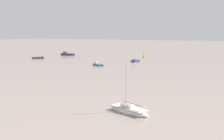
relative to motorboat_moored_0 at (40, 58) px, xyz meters
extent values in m
cube|color=black|center=(-0.42, -0.60, -0.07)|extent=(3.60, 4.17, 0.78)
cone|color=black|center=(0.76, 1.09, -0.07)|extent=(1.98, 1.90, 1.56)
cube|color=silver|center=(-0.39, -0.56, 0.22)|extent=(3.68, 4.26, 0.09)
cube|color=silver|center=(0.12, 0.17, 0.62)|extent=(1.55, 1.48, 0.60)
cube|color=#384751|center=(0.39, 0.56, 0.66)|extent=(1.09, 0.85, 0.48)
cube|color=black|center=(-1.52, -2.18, 0.04)|extent=(0.39, 0.38, 0.55)
ellipsoid|color=white|center=(64.24, -44.16, -0.07)|extent=(5.89, 2.97, 0.97)
cube|color=silver|center=(64.24, -44.16, 0.32)|extent=(5.02, 2.61, 0.10)
cube|color=silver|center=(63.97, -44.09, 0.59)|extent=(1.54, 1.24, 0.35)
cylinder|color=#B7BABF|center=(63.75, -44.04, 3.09)|extent=(0.10, 0.10, 5.35)
cylinder|color=beige|center=(64.93, -44.32, 0.95)|extent=(3.06, 0.89, 0.19)
cube|color=navy|center=(36.86, 9.17, -0.09)|extent=(1.70, 3.68, 0.71)
cone|color=navy|center=(36.76, 7.30, -0.09)|extent=(1.48, 1.20, 1.42)
cube|color=brown|center=(36.86, 9.13, 0.18)|extent=(1.73, 3.76, 0.08)
cube|color=brown|center=(36.83, 8.62, 0.46)|extent=(0.49, 0.34, 0.39)
cube|color=black|center=(36.97, 10.93, 0.02)|extent=(0.30, 0.24, 0.50)
cube|color=navy|center=(-1.51, 17.82, 0.01)|extent=(5.99, 3.70, 1.10)
cone|color=navy|center=(-4.32, 17.05, 0.01)|extent=(2.26, 2.58, 2.20)
cube|color=brown|center=(-1.57, 17.80, 0.42)|extent=(6.12, 3.78, 0.12)
cube|color=brown|center=(-2.79, 17.47, 0.98)|extent=(1.75, 2.03, 0.85)
cube|color=#384751|center=(-3.44, 17.29, 1.04)|extent=(0.73, 1.69, 0.68)
cube|color=black|center=(1.12, 18.53, 0.17)|extent=(0.44, 0.51, 0.78)
cube|color=#197084|center=(33.04, -7.04, -0.09)|extent=(3.98, 2.78, 0.72)
cone|color=#197084|center=(31.25, -6.33, -0.09)|extent=(1.61, 1.77, 1.45)
cube|color=silver|center=(33.00, -7.03, 0.18)|extent=(4.07, 2.84, 0.08)
cube|color=silver|center=(32.22, -6.72, 0.56)|extent=(1.25, 1.39, 0.56)
cube|color=#384751|center=(31.81, -6.56, 0.60)|extent=(0.59, 1.10, 0.45)
cube|color=black|center=(34.71, -7.71, 0.02)|extent=(0.32, 0.35, 0.51)
cylinder|color=gold|center=(32.15, 25.31, -0.09)|extent=(0.90, 0.90, 0.70)
cone|color=gold|center=(32.15, 25.31, 0.61)|extent=(0.72, 0.72, 0.70)
cylinder|color=black|center=(32.15, 25.31, 1.41)|extent=(0.10, 0.10, 0.90)
camera|label=1|loc=(79.18, -71.04, 8.96)|focal=42.72mm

